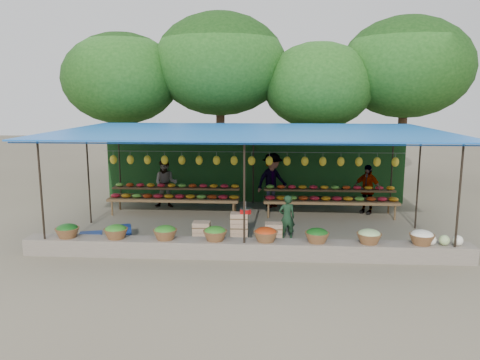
# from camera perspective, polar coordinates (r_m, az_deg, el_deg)

# --- Properties ---
(ground) EXTENTS (60.00, 60.00, 0.00)m
(ground) POSITION_cam_1_polar(r_m,az_deg,el_deg) (13.90, 1.17, -5.56)
(ground) COLOR #695F4D
(ground) RESTS_ON ground
(stone_curb) EXTENTS (10.60, 0.55, 0.40)m
(stone_curb) POSITION_cam_1_polar(r_m,az_deg,el_deg) (11.22, 0.55, -8.41)
(stone_curb) COLOR #695E54
(stone_curb) RESTS_ON ground
(stall_canopy) EXTENTS (10.80, 6.60, 2.82)m
(stall_canopy) POSITION_cam_1_polar(r_m,az_deg,el_deg) (13.48, 1.22, 5.54)
(stall_canopy) COLOR black
(stall_canopy) RESTS_ON ground
(produce_baskets) EXTENTS (8.98, 0.58, 0.34)m
(produce_baskets) POSITION_cam_1_polar(r_m,az_deg,el_deg) (11.11, 0.04, -6.62)
(produce_baskets) COLOR brown
(produce_baskets) RESTS_ON stone_curb
(netting_backdrop) EXTENTS (10.60, 0.06, 2.50)m
(netting_backdrop) POSITION_cam_1_polar(r_m,az_deg,el_deg) (16.72, 1.66, 1.53)
(netting_backdrop) COLOR #1C4418
(netting_backdrop) RESTS_ON ground
(tree_row) EXTENTS (16.51, 5.50, 7.12)m
(tree_row) POSITION_cam_1_polar(r_m,az_deg,el_deg) (19.47, 3.54, 12.95)
(tree_row) COLOR #3B2815
(tree_row) RESTS_ON ground
(fruit_table_left) EXTENTS (4.21, 0.95, 0.93)m
(fruit_table_left) POSITION_cam_1_polar(r_m,az_deg,el_deg) (15.36, -7.93, -1.79)
(fruit_table_left) COLOR #47341C
(fruit_table_left) RESTS_ON ground
(fruit_table_right) EXTENTS (4.21, 0.95, 0.93)m
(fruit_table_right) POSITION_cam_1_polar(r_m,az_deg,el_deg) (15.18, 10.91, -2.03)
(fruit_table_right) COLOR #47341C
(fruit_table_right) RESTS_ON ground
(crate_counter) EXTENTS (2.35, 0.35, 0.77)m
(crate_counter) POSITION_cam_1_polar(r_m,az_deg,el_deg) (12.34, -0.23, -6.11)
(crate_counter) COLOR #A47E5D
(crate_counter) RESTS_ON ground
(weighing_scale) EXTENTS (0.30, 0.30, 0.32)m
(weighing_scale) POSITION_cam_1_polar(r_m,az_deg,el_deg) (12.19, 0.70, -3.72)
(weighing_scale) COLOR red
(weighing_scale) RESTS_ON crate_counter
(vendor_seated) EXTENTS (0.50, 0.39, 1.22)m
(vendor_seated) POSITION_cam_1_polar(r_m,az_deg,el_deg) (12.46, 5.73, -4.58)
(vendor_seated) COLOR #18351E
(vendor_seated) RESTS_ON ground
(customer_left) EXTENTS (0.82, 0.65, 1.65)m
(customer_left) POSITION_cam_1_polar(r_m,az_deg,el_deg) (16.15, -9.03, -0.44)
(customer_left) COLOR slate
(customer_left) RESTS_ON ground
(customer_mid) EXTENTS (1.38, 1.27, 1.86)m
(customer_mid) POSITION_cam_1_polar(r_m,az_deg,el_deg) (16.02, 3.94, -0.03)
(customer_mid) COLOR slate
(customer_mid) RESTS_ON ground
(customer_right) EXTENTS (0.99, 0.85, 1.60)m
(customer_right) POSITION_cam_1_polar(r_m,az_deg,el_deg) (15.69, 15.22, -1.08)
(customer_right) COLOR slate
(customer_right) RESTS_ON ground
(blue_crate_front) EXTENTS (0.64, 0.54, 0.33)m
(blue_crate_front) POSITION_cam_1_polar(r_m,az_deg,el_deg) (12.65, -17.71, -6.89)
(blue_crate_front) COLOR navy
(blue_crate_front) RESTS_ON ground
(blue_crate_back) EXTENTS (0.66, 0.56, 0.33)m
(blue_crate_back) POSITION_cam_1_polar(r_m,az_deg,el_deg) (13.06, -14.35, -6.18)
(blue_crate_back) COLOR navy
(blue_crate_back) RESTS_ON ground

